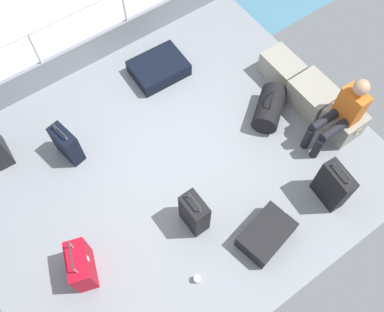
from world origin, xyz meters
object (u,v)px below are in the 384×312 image
Objects in this scene: cargo_crate_0 at (282,68)px; cargo_crate_2 at (342,122)px; suitcase_6 at (333,186)px; suitcase_5 at (81,266)px; paper_cup at (197,279)px; cargo_crate_1 at (312,96)px; suitcase_4 at (67,144)px; suitcase_2 at (159,68)px; duffel_bag at (269,108)px; passenger_seated at (342,113)px; suitcase_1 at (194,213)px; suitcase_0 at (266,234)px.

cargo_crate_0 is 1.20× the size of cargo_crate_2.
suitcase_5 is at bearing -107.59° from suitcase_6.
suitcase_6 is 7.47× the size of paper_cup.
cargo_crate_1 reaches higher than paper_cup.
cargo_crate_1 reaches higher than cargo_crate_0.
cargo_crate_2 is 0.82× the size of suitcase_4.
suitcase_4 is at bearing -111.65° from cargo_crate_1.
suitcase_2 is at bearing -140.19° from cargo_crate_1.
cargo_crate_2 is 0.71× the size of duffel_bag.
passenger_seated is (0.56, -0.15, 0.39)m from cargo_crate_1.
cargo_crate_2 is at bearing 90.00° from passenger_seated.
cargo_crate_0 is at bearing 121.93° from paper_cup.
duffel_bag is at bearing 28.62° from suitcase_2.
suitcase_6 is at bearing -23.83° from cargo_crate_0.
suitcase_4 is at bearing -155.47° from suitcase_1.
cargo_crate_0 is 0.77× the size of suitcase_2.
cargo_crate_0 is 3.87m from suitcase_5.
cargo_crate_2 is 0.69× the size of suitcase_6.
passenger_seated is 0.98m from duffel_bag.
cargo_crate_1 is 3.41m from suitcase_4.
passenger_seated reaches higher than cargo_crate_0.
paper_cup is at bearing -92.88° from suitcase_6.
duffel_bag is (-0.20, -0.61, -0.02)m from cargo_crate_1.
suitcase_4 is at bearing -170.11° from paper_cup.
suitcase_5 is 3.11m from suitcase_6.
suitcase_4 reaches higher than suitcase_2.
passenger_seated reaches higher than suitcase_0.
suitcase_5 is at bearing -21.58° from suitcase_4.
cargo_crate_1 reaches higher than suitcase_0.
suitcase_1 is at bearing -68.88° from duffel_bag.
cargo_crate_0 is at bearing 52.96° from suitcase_2.
cargo_crate_0 is 0.98× the size of cargo_crate_1.
passenger_seated reaches higher than cargo_crate_1.
suitcase_4 is 0.87× the size of duffel_bag.
suitcase_4 is at bearing -119.56° from cargo_crate_2.
cargo_crate_1 is 2.43m from suitcase_1.
duffel_bag reaches higher than paper_cup.
suitcase_2 is 1.11× the size of duffel_bag.
cargo_crate_1 is 2.97m from paper_cup.
suitcase_2 is 8.03× the size of paper_cup.
duffel_bag is at bearing -149.05° from passenger_seated.
cargo_crate_1 is 1.23× the size of cargo_crate_2.
suitcase_5 is at bearing -130.00° from paper_cup.
cargo_crate_2 is 0.72× the size of suitcase_1.
cargo_crate_0 is 0.85× the size of suitcase_0.
suitcase_1 is (-0.08, -2.41, 0.09)m from cargo_crate_2.
suitcase_0 is 0.90× the size of suitcase_2.
suitcase_0 is at bearing -6.93° from suitcase_2.
cargo_crate_2 is 0.71× the size of suitcase_5.
paper_cup is at bearing -59.23° from duffel_bag.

